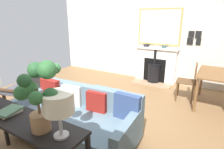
% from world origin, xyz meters
% --- Properties ---
extents(ground_plane, '(5.42, 6.01, 0.01)m').
position_xyz_m(ground_plane, '(0.00, 0.00, -0.00)').
color(ground_plane, olive).
extents(wall_left, '(0.12, 6.01, 2.70)m').
position_xyz_m(wall_left, '(-2.71, 0.00, 1.35)').
color(wall_left, beige).
rests_on(wall_left, ground).
extents(fireplace, '(0.59, 1.20, 1.00)m').
position_xyz_m(fireplace, '(-2.51, 0.35, 0.44)').
color(fireplace, '#9E7A5B').
rests_on(fireplace, ground).
extents(mirror_over_mantel, '(0.04, 1.17, 0.97)m').
position_xyz_m(mirror_over_mantel, '(-2.62, 0.35, 1.55)').
color(mirror_over_mantel, tan).
extents(mantel_bowl_near, '(0.17, 0.17, 0.05)m').
position_xyz_m(mantel_bowl_near, '(-2.53, 0.05, 1.03)').
color(mantel_bowl_near, black).
rests_on(mantel_bowl_near, fireplace).
extents(mantel_bowl_far, '(0.14, 0.14, 0.05)m').
position_xyz_m(mantel_bowl_far, '(-2.53, 0.55, 1.03)').
color(mantel_bowl_far, '#334C56').
rests_on(mantel_bowl_far, fireplace).
extents(sofa, '(1.02, 1.94, 0.79)m').
position_xyz_m(sofa, '(0.63, 0.15, 0.34)').
color(sofa, '#B2B2B7').
rests_on(sofa, ground).
extents(ottoman, '(0.58, 0.74, 0.41)m').
position_xyz_m(ottoman, '(-0.28, 0.05, 0.25)').
color(ottoman, '#B2B2B7').
rests_on(ottoman, ground).
extents(armchair_accent, '(0.80, 0.74, 0.75)m').
position_xyz_m(armchair_accent, '(0.32, -1.49, 0.43)').
color(armchair_accent, '#4C3321').
rests_on(armchair_accent, ground).
extents(console_table, '(0.40, 1.55, 0.75)m').
position_xyz_m(console_table, '(1.46, 0.15, 0.66)').
color(console_table, black).
rests_on(console_table, ground).
extents(table_lamp_far_end, '(0.28, 0.28, 0.43)m').
position_xyz_m(table_lamp_far_end, '(1.46, 0.73, 1.08)').
color(table_lamp_far_end, '#B2B2B7').
rests_on(table_lamp_far_end, console_table).
extents(potted_plant, '(0.44, 0.47, 0.68)m').
position_xyz_m(potted_plant, '(1.47, 0.49, 1.15)').
color(potted_plant, '#99704C').
rests_on(potted_plant, console_table).
extents(book_stack, '(0.29, 0.24, 0.05)m').
position_xyz_m(book_stack, '(1.46, -0.07, 0.78)').
color(book_stack, beige).
rests_on(book_stack, console_table).
extents(dining_table, '(1.09, 0.73, 0.73)m').
position_xyz_m(dining_table, '(-1.66, 1.92, 0.63)').
color(dining_table, brown).
rests_on(dining_table, ground).
extents(dining_chair_near_fireplace, '(0.43, 0.43, 0.86)m').
position_xyz_m(dining_chair_near_fireplace, '(-1.67, 1.41, 0.51)').
color(dining_chair_near_fireplace, brown).
rests_on(dining_chair_near_fireplace, ground).
extents(photo_gallery_row, '(0.02, 0.33, 0.35)m').
position_xyz_m(photo_gallery_row, '(-2.64, 1.27, 1.30)').
color(photo_gallery_row, black).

